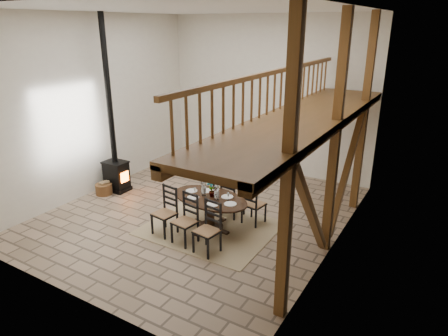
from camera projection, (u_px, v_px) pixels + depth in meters
The scene contains 7 objects.
ground at pixel (199, 213), 10.50m from camera, with size 8.00×8.00×0.00m, color #9C8168.
room_shell at pixel (240, 103), 8.91m from camera, with size 7.02×8.02×5.01m.
rug at pixel (211, 228), 9.70m from camera, with size 3.00×2.50×0.02m, color #9E8465.
dining_table at pixel (210, 212), 9.56m from camera, with size 2.15×2.45×1.28m.
wood_stove at pixel (114, 155), 11.58m from camera, with size 0.70×0.54×5.00m.
log_basket at pixel (104, 189), 11.61m from camera, with size 0.48×0.48×0.40m.
log_stack at pixel (119, 181), 12.32m from camera, with size 0.42×0.52×0.23m.
Camera 1 is at (5.42, -7.81, 4.68)m, focal length 32.00 mm.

